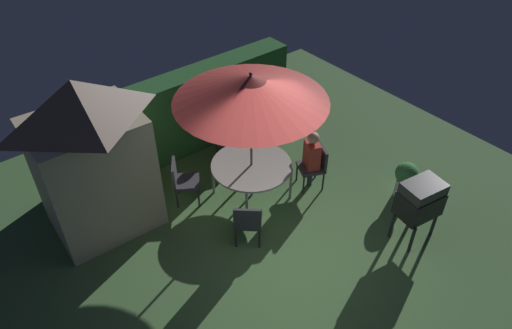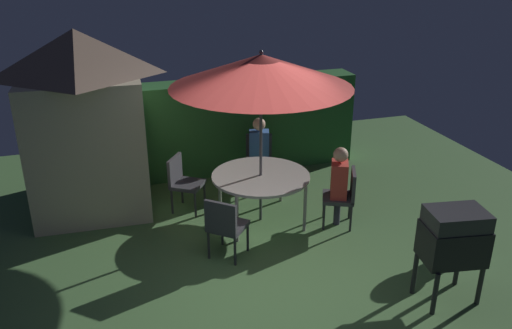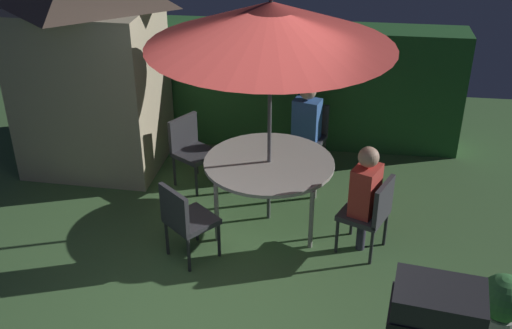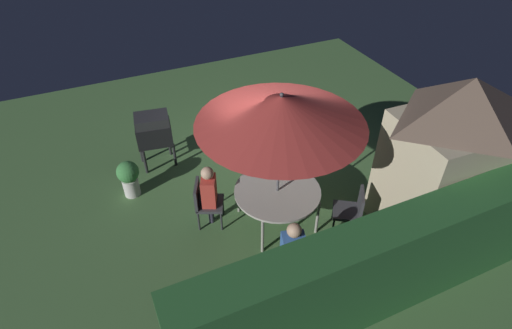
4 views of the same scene
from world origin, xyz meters
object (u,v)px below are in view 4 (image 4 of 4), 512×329
(patio_table, at_px, (277,192))
(chair_toward_house, at_px, (293,160))
(chair_toward_hedge, at_px, (352,209))
(chair_near_shed, at_px, (205,201))
(bbq_grill, at_px, (153,130))
(garden_shed, at_px, (447,158))
(patio_umbrella, at_px, (281,110))
(potted_plant_by_shed, at_px, (129,177))
(person_in_blue, at_px, (293,247))
(person_in_red, at_px, (209,190))
(chair_far_side, at_px, (293,263))

(patio_table, distance_m, chair_toward_house, 1.21)
(chair_toward_hedge, bearing_deg, chair_near_shed, -28.78)
(bbq_grill, distance_m, chair_near_shed, 2.11)
(garden_shed, bearing_deg, chair_toward_house, -50.37)
(garden_shed, distance_m, patio_umbrella, 2.84)
(potted_plant_by_shed, bearing_deg, person_in_blue, 121.76)
(person_in_blue, bearing_deg, person_in_red, -67.26)
(chair_toward_hedge, bearing_deg, chair_far_side, 22.07)
(bbq_grill, bearing_deg, patio_table, 120.83)
(chair_toward_house, distance_m, potted_plant_by_shed, 3.17)
(garden_shed, height_order, bbq_grill, garden_shed)
(patio_table, bearing_deg, chair_toward_hedge, 146.68)
(garden_shed, bearing_deg, patio_table, -24.54)
(patio_table, distance_m, chair_toward_hedge, 1.31)
(chair_toward_house, relative_size, potted_plant_by_shed, 1.17)
(garden_shed, xyz_separation_m, bbq_grill, (3.99, -3.69, -0.63))
(chair_far_side, bearing_deg, person_in_blue, -106.42)
(garden_shed, height_order, chair_near_shed, garden_shed)
(patio_table, xyz_separation_m, bbq_grill, (1.53, -2.57, 0.13))
(patio_table, relative_size, person_in_red, 1.19)
(chair_toward_hedge, relative_size, chair_toward_house, 1.00)
(patio_umbrella, height_order, chair_toward_house, patio_umbrella)
(chair_toward_house, bearing_deg, person_in_red, 12.49)
(potted_plant_by_shed, xyz_separation_m, person_in_blue, (-1.88, 3.04, 0.34))
(chair_far_side, xyz_separation_m, potted_plant_by_shed, (1.86, -3.13, -0.08))
(patio_umbrella, relative_size, person_in_blue, 2.10)
(garden_shed, distance_m, bbq_grill, 5.47)
(patio_table, distance_m, person_in_blue, 1.28)
(chair_near_shed, bearing_deg, chair_toward_house, -168.99)
(person_in_blue, bearing_deg, chair_far_side, 73.58)
(patio_umbrella, relative_size, potted_plant_by_shed, 3.43)
(person_in_blue, bearing_deg, chair_toward_hedge, -160.44)
(patio_table, relative_size, potted_plant_by_shed, 1.94)
(person_in_red, bearing_deg, garden_shed, 155.59)
(chair_toward_house, height_order, person_in_red, person_in_red)
(person_in_red, bearing_deg, chair_toward_house, -167.51)
(chair_near_shed, relative_size, chair_far_side, 1.00)
(patio_umbrella, distance_m, potted_plant_by_shed, 3.47)
(bbq_grill, height_order, chair_toward_hedge, bbq_grill)
(chair_near_shed, bearing_deg, potted_plant_by_shed, -50.08)
(chair_toward_house, bearing_deg, potted_plant_by_shed, -16.99)
(bbq_grill, xyz_separation_m, person_in_red, (-0.46, 2.09, -0.06))
(garden_shed, relative_size, chair_near_shed, 3.21)
(patio_umbrella, relative_size, chair_toward_house, 2.94)
(patio_table, height_order, bbq_grill, bbq_grill)
(garden_shed, distance_m, chair_near_shed, 4.08)
(chair_toward_house, relative_size, person_in_red, 0.71)
(chair_far_side, xyz_separation_m, person_in_red, (0.69, -1.79, 0.26))
(bbq_grill, bearing_deg, person_in_blue, 107.18)
(chair_toward_house, relative_size, person_in_blue, 0.71)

